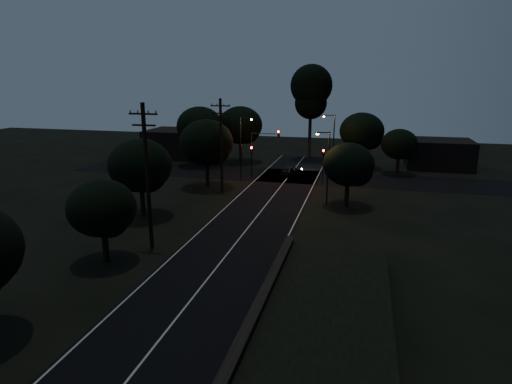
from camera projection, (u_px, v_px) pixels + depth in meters
The scene contains 22 objects.
road_surface at pixel (272, 198), 46.61m from camera, with size 60.00×70.00×0.03m.
retaining_wall at pixel (312, 370), 18.30m from camera, with size 6.93×26.00×1.60m.
utility_pole_mid at pixel (147, 175), 31.43m from camera, with size 2.20×0.30×11.00m.
utility_pole_far at pixel (221, 144), 47.42m from camera, with size 2.20×0.30×10.50m.
tree_left_b at pixel (103, 210), 29.45m from camera, with size 4.71×4.71×5.98m.
tree_left_c at pixel (142, 167), 39.15m from camera, with size 5.81×5.81×7.35m.
tree_left_d at pixel (208, 144), 49.78m from camera, with size 6.31×6.31×8.01m.
tree_far_nw at pixel (242, 126), 64.79m from camera, with size 6.70×6.70×8.49m.
tree_far_w at pixel (201, 128), 62.20m from camera, with size 6.77×6.77×8.63m.
tree_far_ne at pixel (363, 132), 60.67m from camera, with size 6.25×6.25×7.91m.
tree_far_e at pixel (401, 145), 57.03m from camera, with size 4.78×4.78×6.07m.
tree_right_a at pixel (350, 166), 42.45m from camera, with size 5.09×5.09×6.47m.
tall_pine at pixel (311, 91), 65.98m from camera, with size 6.46×6.46×14.68m.
building_left at pixel (180, 143), 70.30m from camera, with size 10.00×8.00×4.40m, color black.
building_right at pixel (439, 154), 61.87m from camera, with size 9.00×7.00×4.00m, color black.
signal_left at pixel (252, 156), 55.26m from camera, with size 0.28×0.35×4.10m.
signal_right at pixel (323, 159), 53.09m from camera, with size 0.28×0.35×4.10m.
signal_mast at pixel (264, 145), 54.47m from camera, with size 3.70×0.35×6.25m.
streetlight_a at pixel (242, 144), 53.10m from camera, with size 1.66×0.26×8.00m.
streetlight_b at pixel (332, 141), 56.21m from camera, with size 1.66×0.26×8.00m.
streetlight_c at pixel (327, 163), 43.06m from camera, with size 1.46×0.26×7.50m.
car at pixel (291, 171), 56.95m from camera, with size 1.51×3.76×1.28m, color black.
Camera 1 is at (9.25, -12.79, 12.73)m, focal length 30.00 mm.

